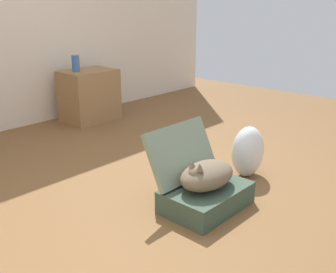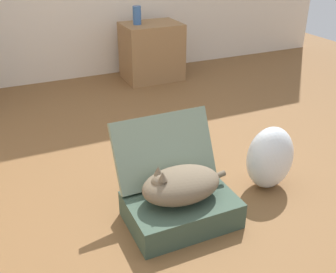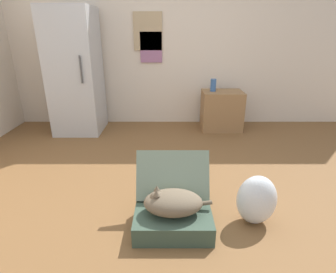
# 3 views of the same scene
# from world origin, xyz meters

# --- Properties ---
(ground_plane) EXTENTS (7.68, 7.68, 0.00)m
(ground_plane) POSITION_xyz_m (0.00, 0.00, 0.00)
(ground_plane) COLOR brown
(ground_plane) RESTS_ON ground
(suitcase_base) EXTENTS (0.57, 0.40, 0.15)m
(suitcase_base) POSITION_xyz_m (0.04, -0.43, 0.08)
(suitcase_base) COLOR #384C3D
(suitcase_base) RESTS_ON ground
(suitcase_lid) EXTENTS (0.57, 0.20, 0.37)m
(suitcase_lid) POSITION_xyz_m (0.04, -0.21, 0.34)
(suitcase_lid) COLOR gray
(suitcase_lid) RESTS_ON suitcase_base
(cat) EXTENTS (0.51, 0.28, 0.21)m
(cat) POSITION_xyz_m (0.03, -0.43, 0.24)
(cat) COLOR brown
(cat) RESTS_ON suitcase_base
(plastic_bag_white) EXTENTS (0.30, 0.23, 0.40)m
(plastic_bag_white) POSITION_xyz_m (0.68, -0.35, 0.20)
(plastic_bag_white) COLOR silver
(plastic_bag_white) RESTS_ON ground
(side_table) EXTENTS (0.59, 0.44, 0.59)m
(side_table) POSITION_xyz_m (0.81, 1.85, 0.29)
(side_table) COLOR olive
(side_table) RESTS_ON ground
(vase_tall) EXTENTS (0.08, 0.08, 0.18)m
(vase_tall) POSITION_xyz_m (0.66, 1.86, 0.67)
(vase_tall) COLOR #38609E
(vase_tall) RESTS_ON side_table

